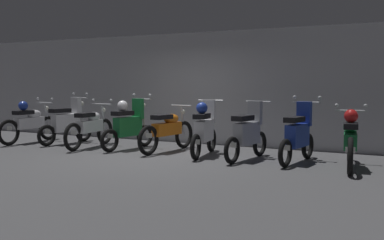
# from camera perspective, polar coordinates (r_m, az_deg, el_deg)

# --- Properties ---
(ground_plane) EXTENTS (80.00, 80.00, 0.00)m
(ground_plane) POSITION_cam_1_polar(r_m,az_deg,el_deg) (9.49, -5.66, -4.67)
(ground_plane) COLOR #4C4C4F
(back_wall) EXTENTS (16.00, 0.30, 2.82)m
(back_wall) POSITION_cam_1_polar(r_m,az_deg,el_deg) (11.63, 1.09, 4.03)
(back_wall) COLOR #ADADB2
(back_wall) RESTS_ON ground
(motorbike_slot_0) EXTENTS (0.59, 1.95, 1.15)m
(motorbike_slot_0) POSITION_cam_1_polar(r_m,az_deg,el_deg) (12.40, -19.80, -0.28)
(motorbike_slot_0) COLOR black
(motorbike_slot_0) RESTS_ON ground
(motorbike_slot_1) EXTENTS (0.58, 1.67, 1.29)m
(motorbike_slot_1) POSITION_cam_1_polar(r_m,az_deg,el_deg) (11.91, -15.50, -0.36)
(motorbike_slot_1) COLOR black
(motorbike_slot_1) RESTS_ON ground
(motorbike_slot_2) EXTENTS (0.59, 1.95, 1.15)m
(motorbike_slot_2) POSITION_cam_1_polar(r_m,az_deg,el_deg) (11.07, -12.70, -0.86)
(motorbike_slot_2) COLOR black
(motorbike_slot_2) RESTS_ON ground
(motorbike_slot_3) EXTENTS (0.58, 1.67, 1.29)m
(motorbike_slot_3) POSITION_cam_1_polar(r_m,az_deg,el_deg) (10.59, -8.01, -0.63)
(motorbike_slot_3) COLOR black
(motorbike_slot_3) RESTS_ON ground
(motorbike_slot_4) EXTENTS (0.56, 1.94, 1.03)m
(motorbike_slot_4) POSITION_cam_1_polar(r_m,az_deg,el_deg) (10.16, -3.08, -1.25)
(motorbike_slot_4) COLOR black
(motorbike_slot_4) RESTS_ON ground
(motorbike_slot_5) EXTENTS (0.56, 1.68, 1.18)m
(motorbike_slot_5) POSITION_cam_1_polar(r_m,az_deg,el_deg) (9.57, 1.58, -1.16)
(motorbike_slot_5) COLOR black
(motorbike_slot_5) RESTS_ON ground
(motorbike_slot_6) EXTENTS (0.56, 1.67, 1.18)m
(motorbike_slot_6) POSITION_cam_1_polar(r_m,az_deg,el_deg) (9.12, 7.03, -1.74)
(motorbike_slot_6) COLOR black
(motorbike_slot_6) RESTS_ON ground
(motorbike_slot_7) EXTENTS (0.59, 1.68, 1.29)m
(motorbike_slot_7) POSITION_cam_1_polar(r_m,az_deg,el_deg) (8.95, 13.24, -1.93)
(motorbike_slot_7) COLOR black
(motorbike_slot_7) RESTS_ON ground
(motorbike_slot_8) EXTENTS (0.59, 1.94, 1.15)m
(motorbike_slot_8) POSITION_cam_1_polar(r_m,az_deg,el_deg) (8.61, 19.34, -2.33)
(motorbike_slot_8) COLOR black
(motorbike_slot_8) RESTS_ON ground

